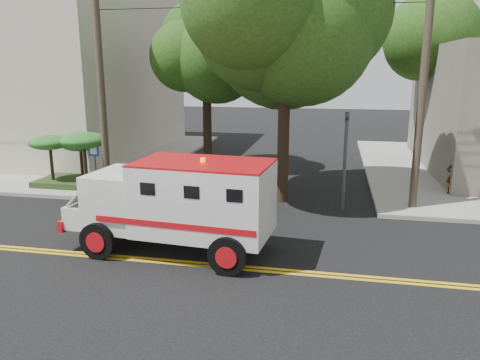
# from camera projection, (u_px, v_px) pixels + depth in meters

# --- Properties ---
(ground) EXTENTS (100.00, 100.00, 0.00)m
(ground) POSITION_uv_depth(u_px,v_px,m) (198.00, 264.00, 12.40)
(ground) COLOR black
(ground) RESTS_ON ground
(sidewalk_nw) EXTENTS (17.00, 17.00, 0.15)m
(sidewalk_nw) POSITION_uv_depth(u_px,v_px,m) (44.00, 154.00, 27.85)
(sidewalk_nw) COLOR gray
(sidewalk_nw) RESTS_ON ground
(building_left) EXTENTS (16.00, 14.00, 10.00)m
(building_left) POSITION_uv_depth(u_px,v_px,m) (22.00, 67.00, 28.48)
(building_left) COLOR #C2B59F
(building_left) RESTS_ON sidewalk_nw
(utility_pole_left) EXTENTS (0.28, 0.28, 9.00)m
(utility_pole_left) POSITION_uv_depth(u_px,v_px,m) (101.00, 83.00, 18.15)
(utility_pole_left) COLOR #382D23
(utility_pole_left) RESTS_ON ground
(utility_pole_right) EXTENTS (0.28, 0.28, 9.00)m
(utility_pole_right) POSITION_uv_depth(u_px,v_px,m) (423.00, 85.00, 16.05)
(utility_pole_right) COLOR #382D23
(utility_pole_right) RESTS_ON ground
(tree_main) EXTENTS (6.08, 5.70, 9.85)m
(tree_main) POSITION_uv_depth(u_px,v_px,m) (298.00, 5.00, 16.26)
(tree_main) COLOR black
(tree_main) RESTS_ON ground
(tree_left) EXTENTS (4.48, 4.20, 7.70)m
(tree_left) POSITION_uv_depth(u_px,v_px,m) (211.00, 54.00, 22.81)
(tree_left) COLOR black
(tree_left) RESTS_ON ground
(tree_right) EXTENTS (4.80, 4.50, 8.20)m
(tree_right) POSITION_uv_depth(u_px,v_px,m) (445.00, 48.00, 24.30)
(tree_right) COLOR black
(tree_right) RESTS_ON ground
(traffic_signal) EXTENTS (0.15, 0.18, 3.60)m
(traffic_signal) POSITION_uv_depth(u_px,v_px,m) (345.00, 151.00, 16.49)
(traffic_signal) COLOR #3F3F42
(traffic_signal) RESTS_ON ground
(accessibility_sign) EXTENTS (0.45, 0.10, 2.02)m
(accessibility_sign) POSITION_uv_depth(u_px,v_px,m) (95.00, 161.00, 19.16)
(accessibility_sign) COLOR #3F3F42
(accessibility_sign) RESTS_ON ground
(palm_planter) EXTENTS (3.52, 2.63, 2.36)m
(palm_planter) POSITION_uv_depth(u_px,v_px,m) (73.00, 151.00, 19.76)
(palm_planter) COLOR #1E3314
(palm_planter) RESTS_ON sidewalk_nw
(armored_truck) EXTENTS (5.97, 2.76, 2.65)m
(armored_truck) POSITION_uv_depth(u_px,v_px,m) (178.00, 201.00, 12.91)
(armored_truck) COLOR silver
(armored_truck) RESTS_ON ground
(pedestrian_a) EXTENTS (0.60, 0.45, 1.50)m
(pedestrian_a) POSITION_uv_depth(u_px,v_px,m) (453.00, 175.00, 18.62)
(pedestrian_a) COLOR gray
(pedestrian_a) RESTS_ON sidewalk_ne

